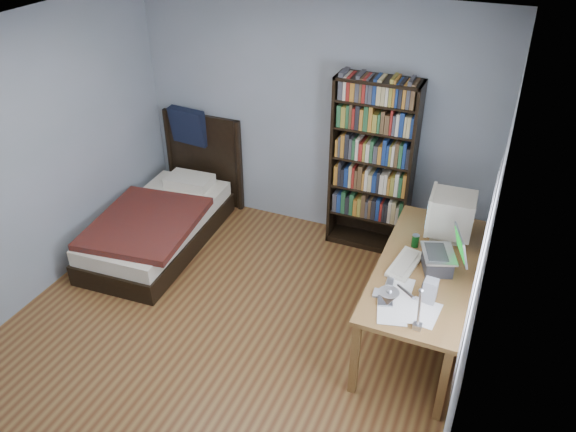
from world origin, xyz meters
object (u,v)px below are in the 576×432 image
object	(u,v)px
desk	(433,263)
bed	(163,219)
soda_can	(415,241)
desk_lamp	(394,301)
crt_monitor	(450,214)
bookshelf	(372,167)
laptop	(440,259)
speaker	(430,291)
keyboard	(405,264)

from	to	relation	value
desk	bed	xyz separation A→B (m)	(-2.82, -0.11, -0.16)
soda_can	desk_lamp	bearing A→B (deg)	-85.64
desk	crt_monitor	bearing A→B (deg)	-21.32
desk	bed	distance (m)	2.82
soda_can	bookshelf	bearing A→B (deg)	124.43
laptop	speaker	bearing A→B (deg)	-90.35
desk	laptop	bearing A→B (deg)	-79.22
crt_monitor	bookshelf	size ratio (longest dim) A/B	0.24
desk_lamp	keyboard	world-z (taller)	desk_lamp
desk_lamp	bookshelf	distance (m)	2.44
keyboard	speaker	bearing A→B (deg)	-45.88
desk_lamp	bookshelf	world-z (taller)	bookshelf
speaker	soda_can	distance (m)	0.71
crt_monitor	keyboard	size ratio (longest dim) A/B	0.98
speaker	bed	world-z (taller)	bed
desk_lamp	keyboard	bearing A→B (deg)	96.42
crt_monitor	soda_can	xyz separation A→B (m)	(-0.22, -0.23, -0.19)
keyboard	bookshelf	distance (m)	1.41
soda_can	bookshelf	xyz separation A→B (m)	(-0.65, 0.94, 0.13)
desk_lamp	crt_monitor	bearing A→B (deg)	85.80
desk	laptop	distance (m)	0.67
crt_monitor	bookshelf	xyz separation A→B (m)	(-0.87, 0.71, -0.06)
keyboard	bookshelf	bearing A→B (deg)	125.48
keyboard	soda_can	distance (m)	0.31
bookshelf	bed	bearing A→B (deg)	-158.61
crt_monitor	bed	world-z (taller)	bed
laptop	desk_lamp	size ratio (longest dim) A/B	0.65
laptop	speaker	size ratio (longest dim) A/B	2.12
desk_lamp	speaker	world-z (taller)	desk_lamp
keyboard	soda_can	bearing A→B (deg)	95.73
laptop	crt_monitor	bearing A→B (deg)	92.83
desk	soda_can	size ratio (longest dim) A/B	15.89
speaker	bed	distance (m)	3.08
crt_monitor	desk_lamp	xyz separation A→B (m)	(-0.12, -1.59, 0.26)
bookshelf	bed	world-z (taller)	bookshelf
crt_monitor	desk_lamp	bearing A→B (deg)	-94.20
desk	keyboard	bearing A→B (deg)	-106.12
speaker	bookshelf	bearing A→B (deg)	122.23
desk	bookshelf	distance (m)	1.16
bed	desk	bearing A→B (deg)	2.22
desk	crt_monitor	xyz separation A→B (m)	(0.07, -0.03, 0.55)
bed	bookshelf	bearing A→B (deg)	21.39
crt_monitor	soda_can	size ratio (longest dim) A/B	3.90
speaker	keyboard	bearing A→B (deg)	128.80
laptop	bed	distance (m)	3.00
crt_monitor	speaker	world-z (taller)	crt_monitor
desk_lamp	bed	bearing A→B (deg)	151.51
crt_monitor	keyboard	xyz separation A→B (m)	(-0.24, -0.53, -0.23)
laptop	bed	bearing A→B (deg)	172.18
speaker	bookshelf	size ratio (longest dim) A/B	0.11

